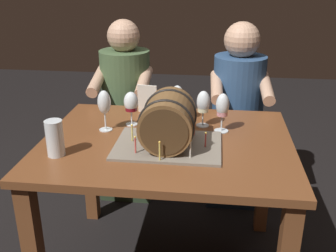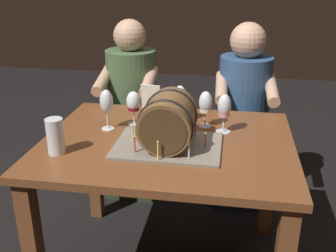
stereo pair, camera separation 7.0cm
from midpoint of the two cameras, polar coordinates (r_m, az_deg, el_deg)
The scene contains 11 objects.
dining_table at distance 1.91m, azimuth 0.97°, elevation -5.22°, with size 1.16×0.91×0.74m.
barrel_cake at distance 1.75m, azimuth 1.15°, elevation 0.39°, with size 0.47×0.35×0.25m.
wine_glass_rose at distance 1.93m, azimuth 9.08°, elevation 2.55°, with size 0.07×0.07×0.19m.
wine_glass_empty at distance 1.96m, azimuth -7.76°, elevation 3.34°, with size 0.06×0.06×0.20m.
wine_glass_red at distance 2.01m, azimuth -3.94°, elevation 3.31°, with size 0.07×0.07×0.17m.
wine_glass_white at distance 1.99m, azimuth 6.38°, elevation 3.12°, with size 0.07×0.07×0.18m.
wine_glass_amber at distance 2.04m, azimuth 2.70°, elevation 3.92°, with size 0.07×0.07×0.19m.
beer_pint at distance 1.76m, azimuth -14.67°, elevation -1.51°, with size 0.08×0.08×0.16m.
menu_card at distance 2.18m, azimuth -1.52°, elevation 3.90°, with size 0.11×0.01×0.16m, color silver.
person_seated_left at distance 2.67m, azimuth -4.34°, elevation 1.02°, with size 0.36×0.45×1.19m.
person_seated_right at distance 2.60m, azimuth 11.26°, elevation 0.13°, with size 0.37×0.46×1.19m.
Camera 2 is at (0.28, -1.68, 1.49)m, focal length 42.75 mm.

